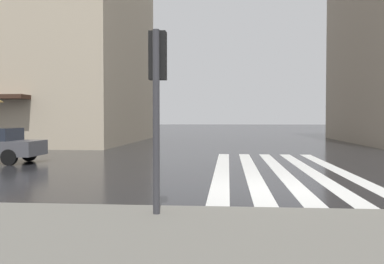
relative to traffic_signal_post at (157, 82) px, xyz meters
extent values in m
plane|color=black|center=(3.60, -2.32, -2.46)|extent=(220.00, 220.00, 0.00)
cube|color=silver|center=(7.60, -5.03, -2.45)|extent=(13.00, 0.50, 0.01)
cube|color=silver|center=(7.60, -4.03, -2.45)|extent=(13.00, 0.50, 0.01)
cube|color=silver|center=(7.60, -3.03, -2.45)|extent=(13.00, 0.50, 0.01)
cube|color=silver|center=(7.60, -2.03, -2.45)|extent=(13.00, 0.50, 0.01)
cube|color=silver|center=(7.60, -1.03, -2.45)|extent=(13.00, 0.50, 0.01)
cylinder|color=#333338|center=(-0.12, 0.00, -0.71)|extent=(0.12, 0.12, 3.19)
cube|color=black|center=(0.06, 0.00, 0.46)|extent=(0.22, 0.30, 0.85)
sphere|color=red|center=(0.18, 0.00, 0.74)|extent=(0.17, 0.17, 0.17)
sphere|color=orange|center=(0.18, 0.00, 0.46)|extent=(0.17, 0.17, 0.17)
sphere|color=green|center=(0.18, 0.00, 0.18)|extent=(0.17, 0.17, 0.17)
cylinder|color=black|center=(9.92, 7.13, -2.15)|extent=(0.20, 0.62, 0.62)
cylinder|color=black|center=(8.27, 7.13, -2.15)|extent=(0.20, 0.62, 0.62)
camera|label=1|loc=(-7.47, -1.24, -0.64)|focal=40.16mm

